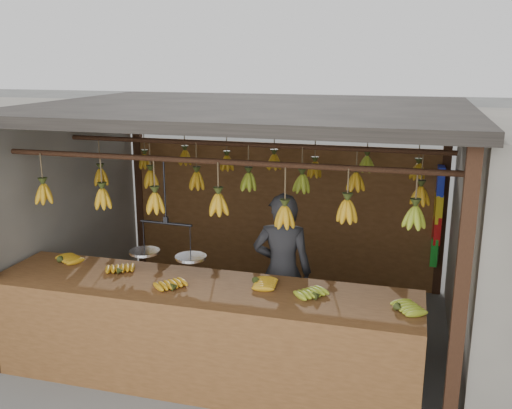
% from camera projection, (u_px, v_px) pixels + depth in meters
% --- Properties ---
extents(ground, '(80.00, 80.00, 0.00)m').
position_uv_depth(ground, '(249.00, 326.00, 6.24)').
color(ground, '#5B5B57').
extents(stall, '(4.30, 3.30, 2.40)m').
position_uv_depth(stall, '(257.00, 143.00, 6.05)').
color(stall, black).
rests_on(stall, ground).
extents(counter, '(3.84, 0.87, 0.96)m').
position_uv_depth(counter, '(195.00, 312.00, 4.94)').
color(counter, brown).
rests_on(counter, ground).
extents(hanging_bananas, '(3.58, 2.25, 0.40)m').
position_uv_depth(hanging_bananas, '(249.00, 182.00, 5.83)').
color(hanging_bananas, '#BB8414').
rests_on(hanging_bananas, ground).
extents(balance_scale, '(0.74, 0.30, 0.89)m').
position_uv_depth(balance_scale, '(167.00, 250.00, 5.13)').
color(balance_scale, black).
rests_on(balance_scale, ground).
extents(vendor, '(0.62, 0.44, 1.60)m').
position_uv_depth(vendor, '(282.00, 272.00, 5.62)').
color(vendor, '#262628').
rests_on(vendor, ground).
extents(bag_bundles, '(0.08, 0.26, 1.20)m').
position_uv_depth(bag_bundles, '(438.00, 217.00, 6.74)').
color(bag_bundles, '#1426BF').
rests_on(bag_bundles, ground).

